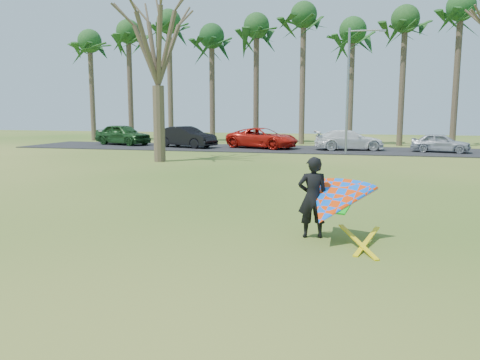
% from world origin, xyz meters
% --- Properties ---
extents(ground, '(100.00, 100.00, 0.00)m').
position_xyz_m(ground, '(0.00, 0.00, 0.00)').
color(ground, '#205612').
rests_on(ground, ground).
extents(parking_strip, '(46.00, 7.00, 0.06)m').
position_xyz_m(parking_strip, '(0.00, 25.00, 0.03)').
color(parking_strip, black).
rests_on(parking_strip, ground).
extents(palm_0, '(4.84, 4.84, 10.84)m').
position_xyz_m(palm_0, '(-22.00, 31.00, 9.17)').
color(palm_0, brown).
rests_on(palm_0, ground).
extents(palm_1, '(4.84, 4.84, 11.54)m').
position_xyz_m(palm_1, '(-18.00, 31.00, 9.85)').
color(palm_1, '#4B3D2D').
rests_on(palm_1, ground).
extents(palm_2, '(4.84, 4.84, 12.24)m').
position_xyz_m(palm_2, '(-14.00, 31.00, 10.52)').
color(palm_2, '#4D3C2E').
rests_on(palm_2, ground).
extents(palm_3, '(4.84, 4.84, 10.84)m').
position_xyz_m(palm_3, '(-10.00, 31.00, 9.17)').
color(palm_3, '#4A3B2C').
rests_on(palm_3, ground).
extents(palm_4, '(4.84, 4.84, 11.54)m').
position_xyz_m(palm_4, '(-6.00, 31.00, 9.85)').
color(palm_4, '#453529').
rests_on(palm_4, ground).
extents(palm_5, '(4.84, 4.84, 12.24)m').
position_xyz_m(palm_5, '(-2.00, 31.00, 10.52)').
color(palm_5, brown).
rests_on(palm_5, ground).
extents(palm_6, '(4.84, 4.84, 10.84)m').
position_xyz_m(palm_6, '(2.00, 31.00, 9.17)').
color(palm_6, brown).
rests_on(palm_6, ground).
extents(palm_7, '(4.84, 4.84, 11.54)m').
position_xyz_m(palm_7, '(6.00, 31.00, 9.85)').
color(palm_7, '#463B2A').
rests_on(palm_7, ground).
extents(palm_8, '(4.84, 4.84, 12.24)m').
position_xyz_m(palm_8, '(10.00, 31.00, 10.52)').
color(palm_8, '#4A3A2C').
rests_on(palm_8, ground).
extents(bare_tree_left, '(6.60, 6.60, 9.70)m').
position_xyz_m(bare_tree_left, '(-8.00, 15.00, 6.92)').
color(bare_tree_left, brown).
rests_on(bare_tree_left, ground).
extents(streetlight, '(2.28, 0.18, 8.00)m').
position_xyz_m(streetlight, '(2.16, 22.00, 4.46)').
color(streetlight, gray).
rests_on(streetlight, ground).
extents(car_0, '(5.33, 3.39, 1.69)m').
position_xyz_m(car_0, '(-16.08, 25.76, 0.91)').
color(car_0, '#1C471C').
rests_on(car_0, parking_strip).
extents(car_1, '(5.11, 3.07, 1.59)m').
position_xyz_m(car_1, '(-10.01, 24.42, 0.85)').
color(car_1, black).
rests_on(car_1, parking_strip).
extents(car_2, '(5.96, 4.15, 1.51)m').
position_xyz_m(car_2, '(-4.20, 25.11, 0.82)').
color(car_2, red).
rests_on(car_2, parking_strip).
extents(car_3, '(5.19, 3.00, 1.41)m').
position_xyz_m(car_3, '(2.12, 25.03, 0.77)').
color(car_3, white).
rests_on(car_3, parking_strip).
extents(car_4, '(3.98, 2.26, 1.28)m').
position_xyz_m(car_4, '(8.15, 24.61, 0.70)').
color(car_4, '#A8AEB6').
rests_on(car_4, parking_strip).
extents(kite_flyer, '(2.13, 2.39, 2.02)m').
position_xyz_m(kite_flyer, '(2.31, 0.85, 0.86)').
color(kite_flyer, black).
rests_on(kite_flyer, ground).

